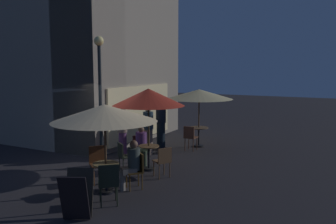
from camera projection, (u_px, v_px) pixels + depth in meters
The scene contains 22 objects.
ground_plane at pixel (90, 172), 10.21m from camera, with size 60.00×60.00×0.00m, color black.
cafe_building at pixel (68, 29), 14.05m from camera, with size 6.26×8.51×9.08m.
street_lamp_near_corner at pixel (100, 81), 10.45m from camera, with size 0.29×0.29×3.93m.
menu_sandwich_board at pixel (77, 195), 6.97m from camera, with size 0.83×0.78×0.96m.
cafe_table_0 at pixel (106, 173), 8.47m from camera, with size 0.63×0.63×0.73m.
cafe_table_1 at pixel (199, 133), 13.39m from camera, with size 0.73×0.73×0.75m.
cafe_table_2 at pixel (149, 154), 10.36m from camera, with size 0.61×0.61×0.73m.
patio_umbrella_0 at pixel (105, 113), 8.29m from camera, with size 2.51×2.51×2.16m.
patio_umbrella_1 at pixel (199, 94), 13.21m from camera, with size 2.53×2.53×2.20m.
patio_umbrella_2 at pixel (148, 97), 10.15m from camera, with size 2.11×2.11×2.41m.
cafe_chair_0 at pixel (98, 160), 9.24m from camera, with size 0.61×0.61×0.96m.
cafe_chair_1 at pixel (109, 181), 7.63m from camera, with size 0.62×0.62×0.95m.
cafe_chair_2 at pixel (137, 168), 8.75m from camera, with size 0.56×0.56×0.90m.
cafe_chair_3 at pixel (190, 136), 12.70m from camera, with size 0.42×0.42×0.91m.
cafe_chair_4 at pixel (140, 147), 11.06m from camera, with size 0.60×0.60×0.88m.
cafe_chair_5 at pixel (124, 155), 10.01m from camera, with size 0.57×0.57×0.88m.
cafe_chair_6 at pixel (163, 159), 9.59m from camera, with size 0.56×0.56×0.86m.
patron_seated_0 at pixel (132, 162), 8.68m from camera, with size 0.50×0.48×1.24m.
patron_seated_1 at pixel (142, 143), 10.91m from camera, with size 0.51×0.53×1.20m.
patron_standing_2 at pixel (161, 125), 13.05m from camera, with size 0.37×0.37×1.77m.
patron_standing_3 at pixel (148, 130), 12.18m from camera, with size 0.35×0.35×1.70m.
patron_standing_4 at pixel (123, 132), 11.65m from camera, with size 0.31×0.31×1.73m.
Camera 1 is at (-7.73, -6.60, 3.02)m, focal length 37.53 mm.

